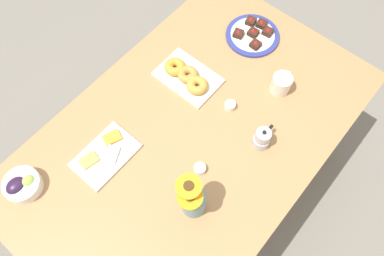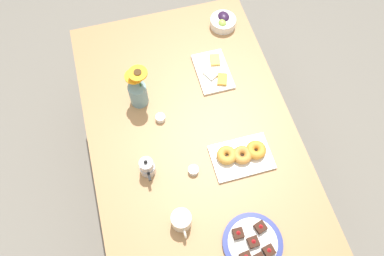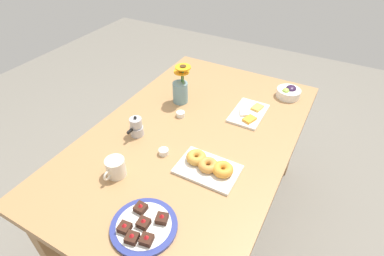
% 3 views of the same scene
% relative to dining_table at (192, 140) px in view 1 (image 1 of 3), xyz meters
% --- Properties ---
extents(ground_plane, '(6.00, 6.00, 0.00)m').
position_rel_dining_table_xyz_m(ground_plane, '(0.00, 0.00, -0.65)').
color(ground_plane, slate).
extents(dining_table, '(1.60, 1.00, 0.74)m').
position_rel_dining_table_xyz_m(dining_table, '(0.00, 0.00, 0.00)').
color(dining_table, '#A87A4C').
rests_on(dining_table, ground_plane).
extents(coffee_mug, '(0.12, 0.09, 0.09)m').
position_rel_dining_table_xyz_m(coffee_mug, '(0.42, -0.16, 0.13)').
color(coffee_mug, silver).
rests_on(coffee_mug, dining_table).
extents(grape_bowl, '(0.14, 0.14, 0.07)m').
position_rel_dining_table_xyz_m(grape_bowl, '(-0.61, 0.35, 0.12)').
color(grape_bowl, white).
rests_on(grape_bowl, dining_table).
extents(cheese_platter, '(0.26, 0.17, 0.03)m').
position_rel_dining_table_xyz_m(cheese_platter, '(-0.31, 0.20, 0.09)').
color(cheese_platter, white).
rests_on(cheese_platter, dining_table).
extents(croissant_platter, '(0.19, 0.28, 0.05)m').
position_rel_dining_table_xyz_m(croissant_platter, '(0.19, 0.19, 0.11)').
color(croissant_platter, white).
rests_on(croissant_platter, dining_table).
extents(jam_cup_honey, '(0.05, 0.05, 0.03)m').
position_rel_dining_table_xyz_m(jam_cup_honey, '(-0.11, -0.13, 0.10)').
color(jam_cup_honey, white).
rests_on(jam_cup_honey, dining_table).
extents(jam_cup_berry, '(0.05, 0.05, 0.03)m').
position_rel_dining_table_xyz_m(jam_cup_berry, '(0.20, -0.05, 0.10)').
color(jam_cup_berry, white).
rests_on(jam_cup_berry, dining_table).
extents(dessert_plate, '(0.26, 0.26, 0.05)m').
position_rel_dining_table_xyz_m(dessert_plate, '(0.58, 0.11, 0.10)').
color(dessert_plate, navy).
rests_on(dessert_plate, dining_table).
extents(flower_vase, '(0.11, 0.11, 0.24)m').
position_rel_dining_table_xyz_m(flower_vase, '(-0.24, -0.21, 0.17)').
color(flower_vase, '#6B939E').
rests_on(flower_vase, dining_table).
extents(moka_pot, '(0.11, 0.07, 0.12)m').
position_rel_dining_table_xyz_m(moka_pot, '(0.14, -0.25, 0.13)').
color(moka_pot, '#B7B7BC').
rests_on(moka_pot, dining_table).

